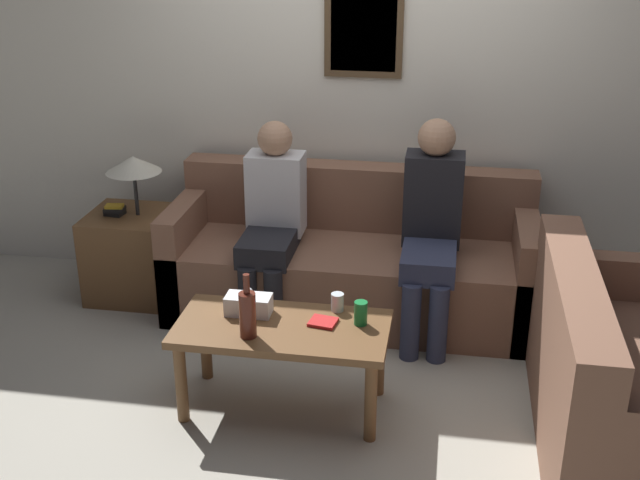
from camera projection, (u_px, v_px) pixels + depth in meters
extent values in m
plane|color=#ADA899|center=(339.00, 347.00, 4.68)|extent=(16.00, 16.00, 0.00)
cube|color=silver|center=(363.00, 92.00, 5.03)|extent=(9.00, 0.06, 2.60)
cube|color=#4C3823|center=(364.00, 28.00, 4.84)|extent=(0.48, 0.02, 0.60)
cube|color=silver|center=(364.00, 28.00, 4.83)|extent=(0.40, 0.01, 0.52)
cube|color=brown|center=(350.00, 279.00, 5.00)|extent=(2.23, 0.83, 0.46)
cube|color=brown|center=(358.00, 196.00, 5.11)|extent=(2.23, 0.20, 0.41)
cube|color=brown|center=(188.00, 251.00, 5.11)|extent=(0.14, 0.83, 0.69)
cube|color=brown|center=(523.00, 275.00, 4.79)|extent=(0.14, 0.83, 0.69)
cube|color=brown|center=(631.00, 405.00, 3.74)|extent=(0.83, 1.52, 0.46)
cube|color=brown|center=(573.00, 317.00, 3.62)|extent=(0.20, 1.52, 0.41)
cube|color=brown|center=(611.00, 314.00, 4.33)|extent=(0.83, 0.14, 0.69)
cube|color=brown|center=(282.00, 329.00, 3.96)|extent=(1.06, 0.52, 0.04)
cylinder|color=brown|center=(181.00, 383.00, 3.94)|extent=(0.06, 0.06, 0.43)
cylinder|color=brown|center=(371.00, 401.00, 3.80)|extent=(0.06, 0.06, 0.43)
cylinder|color=brown|center=(206.00, 342.00, 4.31)|extent=(0.06, 0.06, 0.43)
cylinder|color=brown|center=(379.00, 357.00, 4.16)|extent=(0.06, 0.06, 0.43)
cube|color=brown|center=(132.00, 254.00, 5.22)|extent=(0.52, 0.52, 0.57)
cylinder|color=#262628|center=(136.00, 192.00, 5.04)|extent=(0.02, 0.02, 0.31)
cone|color=beige|center=(133.00, 164.00, 4.97)|extent=(0.35, 0.35, 0.10)
cube|color=black|center=(115.00, 213.00, 5.09)|extent=(0.12, 0.11, 0.03)
cube|color=black|center=(115.00, 209.00, 5.08)|extent=(0.14, 0.11, 0.02)
cube|color=gold|center=(114.00, 206.00, 5.07)|extent=(0.12, 0.08, 0.02)
cylinder|color=#562319|center=(248.00, 315.00, 3.81)|extent=(0.08, 0.08, 0.23)
cylinder|color=#562319|center=(246.00, 284.00, 3.74)|extent=(0.03, 0.03, 0.10)
cylinder|color=silver|center=(337.00, 302.00, 4.08)|extent=(0.07, 0.07, 0.09)
cube|color=red|center=(322.00, 322.00, 3.97)|extent=(0.15, 0.14, 0.02)
cylinder|color=#197A38|center=(361.00, 313.00, 3.94)|extent=(0.07, 0.07, 0.12)
cube|color=silver|center=(249.00, 305.00, 4.05)|extent=(0.23, 0.12, 0.10)
sphere|color=white|center=(248.00, 292.00, 4.02)|extent=(0.05, 0.05, 0.05)
cube|color=black|center=(269.00, 245.00, 4.77)|extent=(0.31, 0.46, 0.14)
cylinder|color=black|center=(248.00, 304.00, 4.68)|extent=(0.11, 0.11, 0.46)
cylinder|color=black|center=(274.00, 306.00, 4.66)|extent=(0.11, 0.11, 0.46)
cube|color=silver|center=(276.00, 193.00, 4.89)|extent=(0.34, 0.22, 0.50)
sphere|color=tan|center=(275.00, 139.00, 4.75)|extent=(0.21, 0.21, 0.21)
cube|color=#2D334C|center=(429.00, 259.00, 4.59)|extent=(0.31, 0.50, 0.14)
cylinder|color=#2D334C|center=(410.00, 322.00, 4.49)|extent=(0.11, 0.11, 0.46)
cylinder|color=#2D334C|center=(438.00, 324.00, 4.46)|extent=(0.11, 0.11, 0.46)
cube|color=black|center=(433.00, 199.00, 4.71)|extent=(0.34, 0.22, 0.55)
sphere|color=tan|center=(437.00, 138.00, 4.57)|extent=(0.22, 0.22, 0.22)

